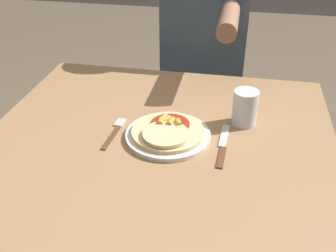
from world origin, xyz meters
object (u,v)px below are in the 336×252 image
(plate, at_px, (168,135))
(pizza, at_px, (168,131))
(drinking_glass, at_px, (245,108))
(dining_table, at_px, (159,166))
(fork, at_px, (115,131))
(knife, at_px, (223,146))
(person_diner, at_px, (205,44))

(plate, height_order, pizza, pizza)
(pizza, distance_m, drinking_glass, 0.26)
(dining_table, bearing_deg, pizza, 21.81)
(fork, bearing_deg, knife, -3.03)
(drinking_glass, height_order, person_diner, person_diner)
(plate, distance_m, person_diner, 0.70)
(fork, relative_size, person_diner, 0.14)
(fork, bearing_deg, pizza, -1.06)
(dining_table, height_order, drinking_glass, drinking_glass)
(pizza, bearing_deg, person_diner, 87.36)
(pizza, height_order, fork, pizza)
(dining_table, xyz_separation_m, person_diner, (0.06, 0.71, 0.15))
(drinking_glass, xyz_separation_m, person_diner, (-0.19, 0.57, -0.02))
(pizza, relative_size, person_diner, 0.17)
(plate, bearing_deg, pizza, -97.18)
(drinking_glass, relative_size, person_diner, 0.09)
(person_diner, bearing_deg, plate, -92.61)
(plate, bearing_deg, person_diner, 87.39)
(dining_table, height_order, fork, fork)
(pizza, distance_m, fork, 0.17)
(plate, distance_m, pizza, 0.02)
(dining_table, bearing_deg, drinking_glass, 29.36)
(fork, relative_size, knife, 0.80)
(plate, distance_m, knife, 0.17)
(dining_table, xyz_separation_m, knife, (0.19, -0.00, 0.11))
(plate, xyz_separation_m, knife, (0.17, -0.02, -0.00))
(pizza, distance_m, person_diner, 0.70)
(dining_table, relative_size, person_diner, 0.81)
(plate, xyz_separation_m, person_diner, (0.03, 0.70, 0.03))
(pizza, height_order, person_diner, person_diner)
(pizza, xyz_separation_m, person_diner, (0.03, 0.70, 0.02))
(plate, relative_size, fork, 1.45)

